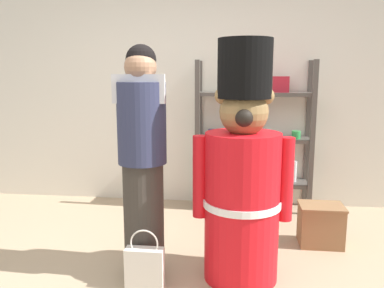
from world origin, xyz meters
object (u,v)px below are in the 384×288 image
at_px(shopping_bag, 145,267).
at_px(display_crate, 321,225).
at_px(person_shopper, 142,159).
at_px(merchandise_shelf, 254,136).
at_px(teddy_bear_guard, 242,180).

relative_size(shopping_bag, display_crate, 1.14).
xyz_separation_m(person_shopper, shopping_bag, (0.05, -0.22, -0.73)).
relative_size(merchandise_shelf, display_crate, 4.31).
distance_m(person_shopper, display_crate, 1.72).
bearing_deg(shopping_bag, merchandise_shelf, 65.88).
relative_size(merchandise_shelf, shopping_bag, 3.77).
bearing_deg(person_shopper, shopping_bag, -76.42).
height_order(person_shopper, shopping_bag, person_shopper).
bearing_deg(person_shopper, display_crate, 24.94).
relative_size(person_shopper, display_crate, 4.46).
height_order(merchandise_shelf, person_shopper, person_shopper).
relative_size(merchandise_shelf, person_shopper, 0.97).
bearing_deg(display_crate, person_shopper, -155.06).
height_order(teddy_bear_guard, shopping_bag, teddy_bear_guard).
bearing_deg(shopping_bag, teddy_bear_guard, 19.44).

